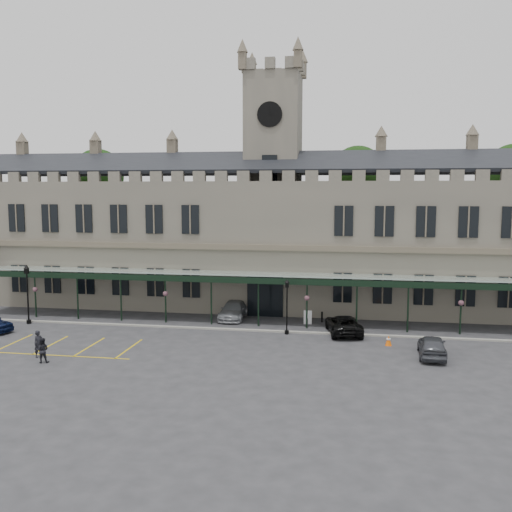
% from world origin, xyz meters
% --- Properties ---
extents(ground, '(140.00, 140.00, 0.00)m').
position_xyz_m(ground, '(0.00, 0.00, 0.00)').
color(ground, '#2D2D30').
extents(station_building, '(60.00, 10.36, 17.30)m').
position_xyz_m(station_building, '(0.00, 15.91, 6.47)').
color(station_building, '#605B50').
rests_on(station_building, ground).
extents(clock_tower, '(5.60, 5.60, 24.80)m').
position_xyz_m(clock_tower, '(0.00, 16.00, 13.11)').
color(clock_tower, '#605B50').
rests_on(clock_tower, ground).
extents(canopy, '(50.00, 4.10, 4.30)m').
position_xyz_m(canopy, '(0.00, 7.46, 2.40)').
color(canopy, '#8C9E93').
rests_on(canopy, ground).
extents(kerb, '(60.00, 0.40, 0.12)m').
position_xyz_m(kerb, '(0.00, 5.50, 0.06)').
color(kerb, gray).
rests_on(kerb, ground).
extents(parking_markings, '(16.00, 6.00, 0.01)m').
position_xyz_m(parking_markings, '(-14.00, -1.50, 0.00)').
color(parking_markings, gold).
rests_on(parking_markings, ground).
extents(tree_behind_left, '(6.00, 6.00, 16.00)m').
position_xyz_m(tree_behind_left, '(-22.00, 25.00, 12.81)').
color(tree_behind_left, '#332314').
rests_on(tree_behind_left, ground).
extents(tree_behind_mid, '(6.00, 6.00, 16.00)m').
position_xyz_m(tree_behind_mid, '(8.00, 25.00, 12.81)').
color(tree_behind_mid, '#332314').
rests_on(tree_behind_mid, ground).
extents(lamp_post_left, '(0.48, 0.48, 5.03)m').
position_xyz_m(lamp_post_left, '(-19.28, 4.83, 2.98)').
color(lamp_post_left, black).
rests_on(lamp_post_left, ground).
extents(lamp_post_mid, '(0.41, 0.41, 4.37)m').
position_xyz_m(lamp_post_mid, '(2.62, 4.99, 2.59)').
color(lamp_post_mid, black).
rests_on(lamp_post_mid, ground).
extents(traffic_cone, '(0.47, 0.47, 0.75)m').
position_xyz_m(traffic_cone, '(10.28, 2.95, 0.37)').
color(traffic_cone, '#FA6107').
rests_on(traffic_cone, ground).
extents(sign_board, '(0.68, 0.07, 1.16)m').
position_xyz_m(sign_board, '(3.98, 8.59, 0.57)').
color(sign_board, black).
rests_on(sign_board, ground).
extents(bollard_left, '(0.16, 0.16, 0.91)m').
position_xyz_m(bollard_left, '(-3.20, 10.00, 0.45)').
color(bollard_left, black).
rests_on(bollard_left, ground).
extents(bollard_right, '(0.16, 0.16, 0.90)m').
position_xyz_m(bollard_right, '(5.13, 9.50, 0.45)').
color(bollard_right, black).
rests_on(bollard_right, ground).
extents(car_taxi, '(2.19, 5.15, 1.48)m').
position_xyz_m(car_taxi, '(-2.62, 9.64, 0.74)').
color(car_taxi, '#9B9EA3').
rests_on(car_taxi, ground).
extents(car_van, '(3.28, 5.55, 1.45)m').
position_xyz_m(car_van, '(7.00, 5.91, 0.72)').
color(car_van, black).
rests_on(car_van, ground).
extents(car_right_a, '(2.05, 4.53, 1.51)m').
position_xyz_m(car_right_a, '(13.00, 0.51, 0.75)').
color(car_right_a, '#3E4147').
rests_on(car_right_a, ground).
extents(person_a, '(0.70, 0.80, 1.84)m').
position_xyz_m(person_a, '(-13.20, -3.97, 0.92)').
color(person_a, black).
rests_on(person_a, ground).
extents(person_b, '(0.94, 0.82, 1.66)m').
position_xyz_m(person_b, '(-12.30, -5.05, 0.83)').
color(person_b, black).
rests_on(person_b, ground).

